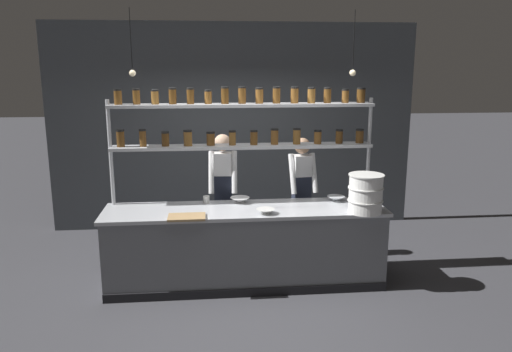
{
  "coord_description": "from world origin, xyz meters",
  "views": [
    {
      "loc": [
        -0.41,
        -5.48,
        2.53
      ],
      "look_at": [
        0.14,
        0.2,
        1.25
      ],
      "focal_mm": 35.0,
      "sensor_mm": 36.0,
      "label": 1
    }
  ],
  "objects_px": {
    "chef_center": "(302,190)",
    "container_stack": "(366,193)",
    "prep_bowl_near_left": "(265,211)",
    "prep_bowl_center_front": "(240,200)",
    "cutting_board": "(187,217)",
    "spice_shelf_unit": "(243,127)",
    "prep_bowl_center_back": "(336,199)",
    "chef_left": "(223,189)",
    "serving_cup_front": "(206,199)"
  },
  "relations": [
    {
      "from": "prep_bowl_center_back",
      "to": "chef_left",
      "type": "bearing_deg",
      "value": 159.33
    },
    {
      "from": "chef_left",
      "to": "prep_bowl_center_back",
      "type": "relative_size",
      "value": 7.79
    },
    {
      "from": "prep_bowl_center_front",
      "to": "spice_shelf_unit",
      "type": "bearing_deg",
      "value": 58.52
    },
    {
      "from": "container_stack",
      "to": "prep_bowl_center_back",
      "type": "distance_m",
      "value": 0.57
    },
    {
      "from": "chef_left",
      "to": "prep_bowl_center_back",
      "type": "distance_m",
      "value": 1.43
    },
    {
      "from": "spice_shelf_unit",
      "to": "container_stack",
      "type": "distance_m",
      "value": 1.6
    },
    {
      "from": "prep_bowl_near_left",
      "to": "prep_bowl_center_front",
      "type": "relative_size",
      "value": 0.88
    },
    {
      "from": "prep_bowl_center_front",
      "to": "cutting_board",
      "type": "bearing_deg",
      "value": -137.58
    },
    {
      "from": "container_stack",
      "to": "serving_cup_front",
      "type": "height_order",
      "value": "container_stack"
    },
    {
      "from": "chef_center",
      "to": "prep_bowl_center_front",
      "type": "height_order",
      "value": "chef_center"
    },
    {
      "from": "chef_center",
      "to": "prep_bowl_center_back",
      "type": "xyz_separation_m",
      "value": [
        0.32,
        -0.56,
        0.03
      ]
    },
    {
      "from": "prep_bowl_center_front",
      "to": "chef_center",
      "type": "bearing_deg",
      "value": 31.46
    },
    {
      "from": "serving_cup_front",
      "to": "container_stack",
      "type": "bearing_deg",
      "value": -17.72
    },
    {
      "from": "prep_bowl_center_front",
      "to": "serving_cup_front",
      "type": "distance_m",
      "value": 0.4
    },
    {
      "from": "chef_center",
      "to": "prep_bowl_near_left",
      "type": "distance_m",
      "value": 1.16
    },
    {
      "from": "prep_bowl_center_back",
      "to": "prep_bowl_center_front",
      "type": "bearing_deg",
      "value": 178.03
    },
    {
      "from": "prep_bowl_center_front",
      "to": "serving_cup_front",
      "type": "relative_size",
      "value": 2.74
    },
    {
      "from": "container_stack",
      "to": "prep_bowl_near_left",
      "type": "xyz_separation_m",
      "value": [
        -1.11,
        0.05,
        -0.19
      ]
    },
    {
      "from": "spice_shelf_unit",
      "to": "chef_left",
      "type": "distance_m",
      "value": 0.96
    },
    {
      "from": "chef_center",
      "to": "cutting_board",
      "type": "distance_m",
      "value": 1.81
    },
    {
      "from": "chef_center",
      "to": "prep_bowl_center_front",
      "type": "distance_m",
      "value": 0.99
    },
    {
      "from": "prep_bowl_center_front",
      "to": "prep_bowl_center_back",
      "type": "bearing_deg",
      "value": -1.97
    },
    {
      "from": "spice_shelf_unit",
      "to": "prep_bowl_near_left",
      "type": "relative_size",
      "value": 15.08
    },
    {
      "from": "spice_shelf_unit",
      "to": "container_stack",
      "type": "xyz_separation_m",
      "value": [
        1.31,
        -0.62,
        -0.68
      ]
    },
    {
      "from": "cutting_board",
      "to": "prep_bowl_center_front",
      "type": "bearing_deg",
      "value": 42.42
    },
    {
      "from": "spice_shelf_unit",
      "to": "chef_center",
      "type": "bearing_deg",
      "value": 28.78
    },
    {
      "from": "cutting_board",
      "to": "chef_center",
      "type": "bearing_deg",
      "value": 36.45
    },
    {
      "from": "container_stack",
      "to": "prep_bowl_center_back",
      "type": "height_order",
      "value": "container_stack"
    },
    {
      "from": "prep_bowl_center_back",
      "to": "chef_center",
      "type": "bearing_deg",
      "value": 119.54
    },
    {
      "from": "prep_bowl_center_back",
      "to": "serving_cup_front",
      "type": "xyz_separation_m",
      "value": [
        -1.56,
        0.06,
        0.01
      ]
    },
    {
      "from": "prep_bowl_near_left",
      "to": "prep_bowl_center_back",
      "type": "relative_size",
      "value": 0.96
    },
    {
      "from": "chef_left",
      "to": "chef_center",
      "type": "distance_m",
      "value": 1.03
    },
    {
      "from": "serving_cup_front",
      "to": "spice_shelf_unit",
      "type": "bearing_deg",
      "value": 6.99
    },
    {
      "from": "chef_center",
      "to": "container_stack",
      "type": "relative_size",
      "value": 3.72
    },
    {
      "from": "container_stack",
      "to": "chef_center",
      "type": "bearing_deg",
      "value": 116.06
    },
    {
      "from": "cutting_board",
      "to": "container_stack",
      "type": "bearing_deg",
      "value": 0.6
    },
    {
      "from": "spice_shelf_unit",
      "to": "chef_left",
      "type": "relative_size",
      "value": 1.85
    },
    {
      "from": "chef_left",
      "to": "cutting_board",
      "type": "height_order",
      "value": "chef_left"
    },
    {
      "from": "container_stack",
      "to": "prep_bowl_center_front",
      "type": "distance_m",
      "value": 1.47
    },
    {
      "from": "chef_left",
      "to": "container_stack",
      "type": "xyz_separation_m",
      "value": [
        1.54,
        -1.0,
        0.17
      ]
    },
    {
      "from": "container_stack",
      "to": "prep_bowl_near_left",
      "type": "relative_size",
      "value": 2.11
    },
    {
      "from": "spice_shelf_unit",
      "to": "prep_bowl_center_front",
      "type": "height_order",
      "value": "spice_shelf_unit"
    },
    {
      "from": "chef_left",
      "to": "spice_shelf_unit",
      "type": "bearing_deg",
      "value": -55.71
    },
    {
      "from": "container_stack",
      "to": "serving_cup_front",
      "type": "xyz_separation_m",
      "value": [
        -1.76,
        0.56,
        -0.18
      ]
    },
    {
      "from": "cutting_board",
      "to": "prep_bowl_near_left",
      "type": "relative_size",
      "value": 1.94
    },
    {
      "from": "cutting_board",
      "to": "serving_cup_front",
      "type": "xyz_separation_m",
      "value": [
        0.21,
        0.58,
        0.03
      ]
    },
    {
      "from": "chef_left",
      "to": "chef_center",
      "type": "height_order",
      "value": "chef_left"
    },
    {
      "from": "chef_center",
      "to": "spice_shelf_unit",
      "type": "bearing_deg",
      "value": -158.64
    },
    {
      "from": "chef_left",
      "to": "container_stack",
      "type": "distance_m",
      "value": 1.85
    },
    {
      "from": "chef_left",
      "to": "chef_center",
      "type": "bearing_deg",
      "value": 6.04
    }
  ]
}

